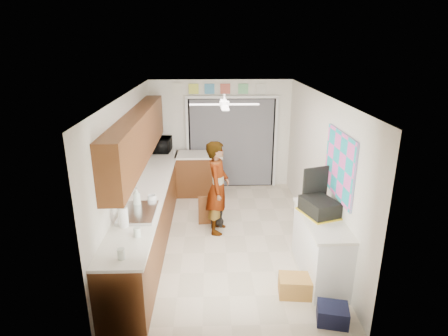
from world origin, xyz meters
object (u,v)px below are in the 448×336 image
object	(u,v)px
suitcase	(319,207)
dog	(214,213)
cup	(152,198)
navy_crate	(332,314)
soap_bottle	(137,197)
paper_towel_roll	(123,217)
microwave	(162,144)
cardboard_box	(295,286)
man	(218,188)

from	to	relation	value
suitcase	dog	bearing A→B (deg)	115.29
cup	navy_crate	world-z (taller)	cup
soap_bottle	cup	world-z (taller)	soap_bottle
paper_towel_roll	navy_crate	size ratio (longest dim) A/B	0.75
microwave	paper_towel_roll	distance (m)	3.62
soap_bottle	cup	bearing A→B (deg)	40.78
dog	cardboard_box	bearing A→B (deg)	-77.63
soap_bottle	suitcase	bearing A→B (deg)	-7.40
cup	navy_crate	xyz separation A→B (m)	(2.40, -1.63, -0.88)
man	paper_towel_roll	bearing A→B (deg)	150.92
paper_towel_roll	dog	world-z (taller)	paper_towel_roll
soap_bottle	dog	size ratio (longest dim) A/B	0.52
microwave	suitcase	size ratio (longest dim) A/B	1.07
suitcase	soap_bottle	bearing A→B (deg)	153.84
cardboard_box	man	size ratio (longest dim) A/B	0.26
microwave	dog	world-z (taller)	microwave
soap_bottle	cup	distance (m)	0.28
microwave	navy_crate	world-z (taller)	microwave
suitcase	man	size ratio (longest dim) A/B	0.31
suitcase	dog	distance (m)	2.31
soap_bottle	navy_crate	world-z (taller)	soap_bottle
microwave	cup	xyz separation A→B (m)	(0.18, -2.82, -0.10)
microwave	navy_crate	bearing A→B (deg)	-147.15
man	microwave	bearing A→B (deg)	40.87
microwave	soap_bottle	bearing A→B (deg)	-177.61
microwave	dog	bearing A→B (deg)	-144.47
cup	microwave	bearing A→B (deg)	93.58
microwave	cardboard_box	bearing A→B (deg)	-147.54
cup	suitcase	size ratio (longest dim) A/B	0.27
cup	paper_towel_roll	world-z (taller)	paper_towel_roll
microwave	soap_bottle	xyz separation A→B (m)	(-0.02, -2.99, 0.00)
navy_crate	man	xyz separation A→B (m)	(-1.37, 2.41, 0.73)
paper_towel_roll	navy_crate	bearing A→B (deg)	-17.29
suitcase	cardboard_box	size ratio (longest dim) A/B	1.21
microwave	dog	distance (m)	2.29
soap_bottle	paper_towel_roll	world-z (taller)	soap_bottle
navy_crate	dog	xyz separation A→B (m)	(-1.43, 2.66, 0.12)
microwave	soap_bottle	distance (m)	2.99
man	soap_bottle	bearing A→B (deg)	137.91
soap_bottle	dog	bearing A→B (deg)	45.85
soap_bottle	suitcase	distance (m)	2.69
man	navy_crate	bearing A→B (deg)	-140.36
paper_towel_roll	soap_bottle	bearing A→B (deg)	84.24
cardboard_box	navy_crate	distance (m)	0.65
soap_bottle	suitcase	size ratio (longest dim) A/B	0.59
cup	man	size ratio (longest dim) A/B	0.08
paper_towel_roll	suitcase	xyz separation A→B (m)	(2.73, 0.29, -0.03)
microwave	cardboard_box	size ratio (longest dim) A/B	1.29
cardboard_box	navy_crate	bearing A→B (deg)	-57.23
dog	man	bearing A→B (deg)	-90.69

